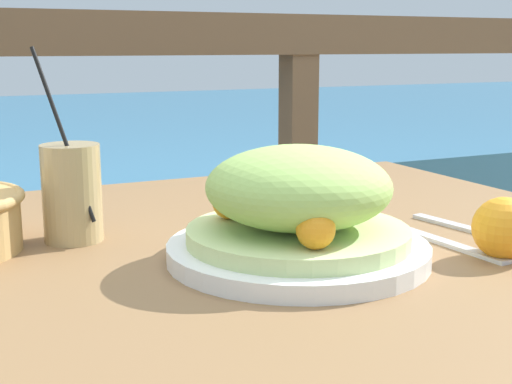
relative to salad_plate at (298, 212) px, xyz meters
The scene contains 8 objects.
patio_table 0.15m from the salad_plate, 108.54° to the left, with size 1.03×0.99×0.71m.
railing_fence 0.81m from the salad_plate, 90.83° to the left, with size 2.80×0.08×1.02m.
salad_plate is the anchor object (origin of this frame).
drink_glass 0.28m from the salad_plate, 137.98° to the left, with size 0.07×0.08×0.24m.
fork 0.20m from the salad_plate, ahead, with size 0.03×0.18×0.00m.
knife 0.27m from the salad_plate, ahead, with size 0.04×0.18×0.00m.
orange_near_basket 0.23m from the salad_plate, 24.09° to the right, with size 0.07×0.07×0.07m.
orange_near_glass 0.33m from the salad_plate, 67.50° to the left, with size 0.07×0.07×0.07m.
Camera 1 is at (-0.36, -0.71, 0.95)m, focal length 50.00 mm.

